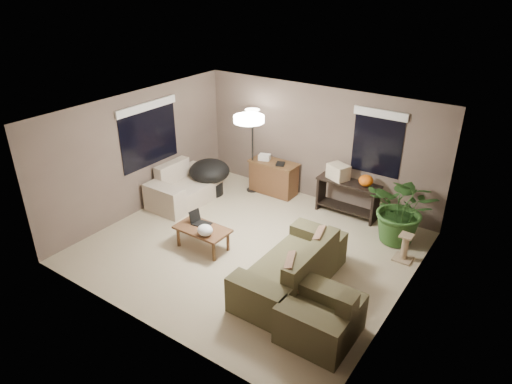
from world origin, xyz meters
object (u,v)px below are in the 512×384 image
Objects in this scene: main_sofa at (293,271)px; console_table at (348,195)px; houseplant at (402,216)px; papasan_chair at (210,175)px; cat_scratching_post at (404,249)px; floor_lamp at (252,124)px; loveseat at (184,189)px; coffee_table at (202,231)px; desk at (274,177)px; armchair at (322,319)px.

main_sofa reaches higher than console_table.
houseplant is at bearing -17.64° from console_table.
papasan_chair is 2.00× the size of cat_scratching_post.
main_sofa is 3.83m from floor_lamp.
loveseat reaches higher than coffee_table.
coffee_table is at bearing -85.94° from desk.
houseplant reaches higher than cat_scratching_post.
papasan_chair is 4.24m from houseplant.
coffee_table is at bearing -121.21° from console_table.
coffee_table is (-1.91, 0.03, 0.06)m from main_sofa.
armchair is at bearing -31.99° from papasan_chair.
floor_lamp is 4.10m from cat_scratching_post.
houseplant is (2.87, 2.26, 0.18)m from coffee_table.
floor_lamp is (-3.45, 3.27, 1.30)m from armchair.
coffee_table is (1.56, -1.19, 0.06)m from loveseat.
floor_lamp is (-2.56, 2.53, 1.30)m from main_sofa.
armchair reaches higher than desk.
loveseat is 4.57m from houseplant.
main_sofa reaches higher than papasan_chair.
houseplant is at bearing 13.60° from loveseat.
cat_scratching_post is (3.78, -0.77, -1.38)m from floor_lamp.
houseplant is at bearing 116.23° from cat_scratching_post.
papasan_chair is (-1.35, 1.82, 0.11)m from coffee_table.
main_sofa is 2.50m from houseplant.
console_table is at bearing 4.25° from floor_lamp.
console_table is (1.61, 2.66, 0.08)m from coffee_table.
papasan_chair is 0.52× the size of floor_lamp.
papasan_chair reaches higher than cat_scratching_post.
cat_scratching_post is (1.52, -0.94, -0.22)m from console_table.
papasan_chair is (-3.26, 1.85, 0.17)m from main_sofa.
loveseat is at bearing -155.14° from console_table.
armchair is at bearing -43.44° from floor_lamp.
desk is at bearing 164.12° from cat_scratching_post.
loveseat is 4.79m from armchair.
floor_lamp reaches higher than armchair.
console_table is (-0.30, 2.70, 0.14)m from main_sofa.
main_sofa is at bearing -44.62° from floor_lamp.
desk reaches higher than coffee_table.
coffee_table is at bearing 164.63° from armchair.
loveseat is at bearing 142.69° from coffee_table.
coffee_table is at bearing -75.47° from floor_lamp.
papasan_chair is (0.22, 0.63, 0.17)m from loveseat.
desk is (1.37, 1.48, 0.08)m from loveseat.
main_sofa reaches higher than cat_scratching_post.
loveseat is at bearing 155.80° from armchair.
papasan_chair is at bearing -164.12° from console_table.
loveseat reaches higher than console_table.
armchair reaches higher than coffee_table.
desk is (-2.10, 2.70, 0.08)m from main_sofa.
floor_lamp is (-2.26, -0.17, 1.16)m from console_table.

